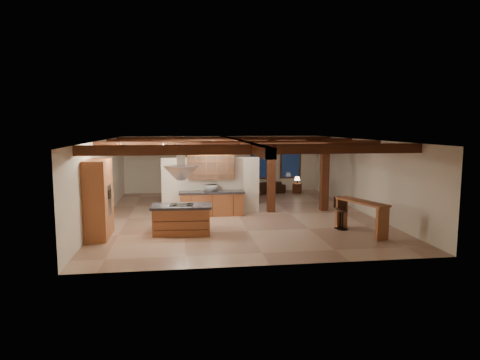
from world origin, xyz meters
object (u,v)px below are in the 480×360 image
object	(u,v)px
sofa	(264,187)
dining_table	(231,196)
bar_counter	(361,211)
kitchen_island	(182,219)

from	to	relation	value
sofa	dining_table	bearing A→B (deg)	34.75
dining_table	sofa	bearing A→B (deg)	29.21
sofa	bar_counter	xyz separation A→B (m)	(1.48, -8.46, 0.41)
sofa	bar_counter	bearing A→B (deg)	84.94
bar_counter	kitchen_island	bearing A→B (deg)	172.15
kitchen_island	dining_table	distance (m)	5.78
bar_counter	sofa	bearing A→B (deg)	99.91
dining_table	bar_counter	size ratio (longest dim) A/B	0.84
dining_table	sofa	xyz separation A→B (m)	(1.98, 2.34, -0.00)
kitchen_island	dining_table	world-z (taller)	kitchen_island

